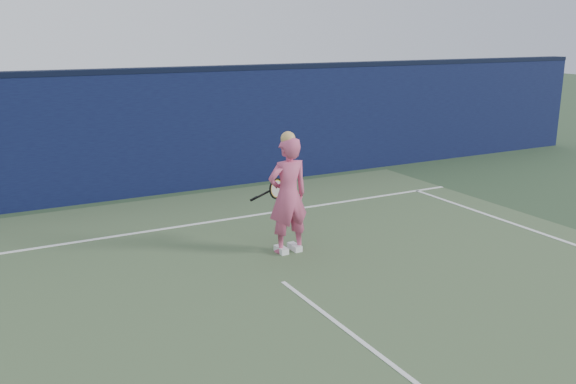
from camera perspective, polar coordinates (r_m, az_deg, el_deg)
ground at (r=7.57m, az=3.09°, el=-11.11°), size 80.00×80.00×0.00m
backstop_wall at (r=12.98m, az=-11.84°, el=5.37°), size 24.00×0.40×2.50m
wall_cap at (r=12.84m, az=-12.15°, el=11.10°), size 24.00×0.42×0.10m
player at (r=9.21m, az=0.00°, el=-0.30°), size 0.67×0.45×1.88m
racket at (r=9.60m, az=-1.23°, el=0.25°), size 0.65×0.18×0.34m
court_lines at (r=7.32m, az=4.45°, el=-12.00°), size 11.00×12.04×0.01m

